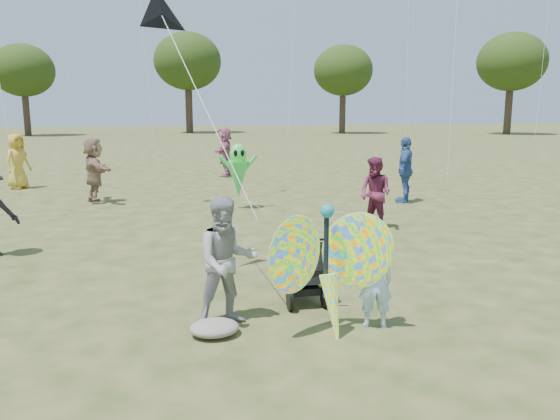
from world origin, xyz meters
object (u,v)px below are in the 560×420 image
(crowd_d, at_px, (94,170))
(alien_kite, at_px, (238,173))
(crowd_g, at_px, (17,161))
(crowd_j, at_px, (225,152))
(child_girl, at_px, (375,281))
(jogging_stroller, at_px, (300,257))
(butterfly_kite, at_px, (329,270))
(crowd_e, at_px, (375,193))
(adult_man, at_px, (227,261))
(crowd_c, at_px, (405,170))

(crowd_d, height_order, alien_kite, crowd_d)
(alien_kite, bearing_deg, crowd_g, 140.80)
(crowd_j, bearing_deg, crowd_g, -59.89)
(child_girl, xyz_separation_m, jogging_stroller, (-0.64, 1.15, 0.04))
(crowd_j, distance_m, butterfly_kite, 15.74)
(crowd_e, bearing_deg, crowd_j, 161.16)
(crowd_g, bearing_deg, adult_man, -121.73)
(jogging_stroller, bearing_deg, crowd_g, 119.47)
(jogging_stroller, xyz_separation_m, alien_kite, (0.26, 7.18, 0.36))
(jogging_stroller, distance_m, butterfly_kite, 1.25)
(adult_man, height_order, jogging_stroller, adult_man)
(child_girl, xyz_separation_m, crowd_c, (4.40, 8.30, 0.35))
(crowd_c, relative_size, crowd_e, 1.16)
(adult_man, distance_m, butterfly_kite, 1.26)
(child_girl, relative_size, crowd_c, 0.62)
(adult_man, distance_m, crowd_d, 10.02)
(crowd_d, bearing_deg, crowd_g, 19.38)
(alien_kite, bearing_deg, child_girl, -87.38)
(crowd_e, xyz_separation_m, jogging_stroller, (-2.81, -4.02, -0.19))
(crowd_e, bearing_deg, butterfly_kite, -57.51)
(adult_man, xyz_separation_m, crowd_d, (-2.47, 9.71, 0.13))
(child_girl, relative_size, crowd_j, 0.60)
(child_girl, bearing_deg, alien_kite, -76.15)
(crowd_d, distance_m, crowd_e, 8.14)
(crowd_c, bearing_deg, butterfly_kite, 5.63)
(crowd_c, bearing_deg, crowd_j, -113.68)
(crowd_g, height_order, butterfly_kite, crowd_g)
(child_girl, xyz_separation_m, alien_kite, (-0.38, 8.33, 0.39))
(crowd_e, bearing_deg, crowd_c, 115.10)
(adult_man, distance_m, crowd_g, 14.19)
(crowd_g, xyz_separation_m, crowd_j, (7.18, 1.92, 0.04))
(crowd_g, relative_size, jogging_stroller, 1.67)
(crowd_d, distance_m, jogging_stroller, 9.75)
(jogging_stroller, height_order, butterfly_kite, butterfly_kite)
(crowd_e, distance_m, crowd_g, 12.51)
(adult_man, height_order, crowd_d, crowd_d)
(adult_man, height_order, crowd_c, crowd_c)
(child_girl, distance_m, crowd_g, 15.38)
(alien_kite, bearing_deg, jogging_stroller, -92.04)
(crowd_c, xyz_separation_m, crowd_d, (-8.60, 1.92, -0.00))
(crowd_g, distance_m, alien_kite, 8.50)
(crowd_g, bearing_deg, crowd_j, -38.36)
(jogging_stroller, bearing_deg, alien_kite, 90.67)
(crowd_j, bearing_deg, jogging_stroller, 11.75)
(crowd_d, bearing_deg, butterfly_kite, -179.93)
(alien_kite, bearing_deg, crowd_j, 85.34)
(child_girl, distance_m, crowd_j, 15.64)
(crowd_e, relative_size, crowd_j, 0.84)
(crowd_c, xyz_separation_m, crowd_e, (-2.23, -3.13, -0.13))
(crowd_g, bearing_deg, crowd_c, -78.77)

